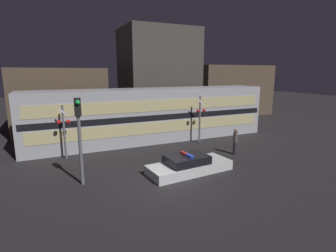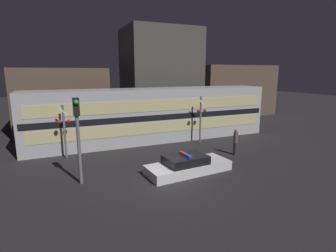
{
  "view_description": "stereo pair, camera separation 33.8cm",
  "coord_description": "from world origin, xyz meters",
  "px_view_note": "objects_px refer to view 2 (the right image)",
  "views": [
    {
      "loc": [
        -5.45,
        -11.53,
        5.69
      ],
      "look_at": [
        2.12,
        4.95,
        1.98
      ],
      "focal_mm": 28.0,
      "sensor_mm": 36.0,
      "label": 1
    },
    {
      "loc": [
        -5.14,
        -11.67,
        5.69
      ],
      "look_at": [
        2.12,
        4.95,
        1.98
      ],
      "focal_mm": 28.0,
      "sensor_mm": 36.0,
      "label": 2
    }
  ],
  "objects_px": {
    "police_car": "(188,165)",
    "crossing_signal_near": "(201,117)",
    "train": "(154,115)",
    "pedestrian": "(235,142)",
    "traffic_light_corner": "(78,130)"
  },
  "relations": [
    {
      "from": "police_car",
      "to": "crossing_signal_near",
      "type": "xyz_separation_m",
      "value": [
        3.98,
        5.31,
        1.77
      ]
    },
    {
      "from": "crossing_signal_near",
      "to": "train",
      "type": "bearing_deg",
      "value": 141.44
    },
    {
      "from": "pedestrian",
      "to": "police_car",
      "type": "bearing_deg",
      "value": -160.75
    },
    {
      "from": "train",
      "to": "traffic_light_corner",
      "type": "bearing_deg",
      "value": -133.82
    },
    {
      "from": "train",
      "to": "police_car",
      "type": "relative_size",
      "value": 4.0
    },
    {
      "from": "traffic_light_corner",
      "to": "pedestrian",
      "type": "bearing_deg",
      "value": 4.42
    },
    {
      "from": "pedestrian",
      "to": "traffic_light_corner",
      "type": "distance_m",
      "value": 10.65
    },
    {
      "from": "police_car",
      "to": "pedestrian",
      "type": "bearing_deg",
      "value": 14.51
    },
    {
      "from": "police_car",
      "to": "pedestrian",
      "type": "xyz_separation_m",
      "value": [
        4.63,
        1.61,
        0.53
      ]
    },
    {
      "from": "crossing_signal_near",
      "to": "police_car",
      "type": "bearing_deg",
      "value": -126.86
    },
    {
      "from": "train",
      "to": "police_car",
      "type": "bearing_deg",
      "value": -96.44
    },
    {
      "from": "police_car",
      "to": "traffic_light_corner",
      "type": "height_order",
      "value": "traffic_light_corner"
    },
    {
      "from": "train",
      "to": "crossing_signal_near",
      "type": "bearing_deg",
      "value": -38.56
    },
    {
      "from": "train",
      "to": "police_car",
      "type": "distance_m",
      "value": 8.04
    },
    {
      "from": "train",
      "to": "traffic_light_corner",
      "type": "height_order",
      "value": "traffic_light_corner"
    }
  ]
}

